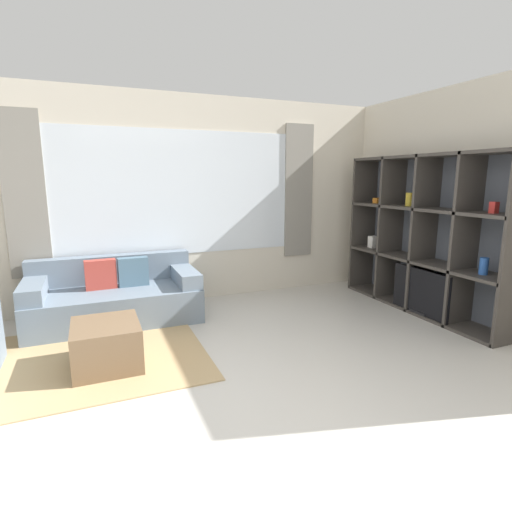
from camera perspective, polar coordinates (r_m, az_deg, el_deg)
The scene contains 7 objects.
ground_plane at distance 2.76m, azimuth 6.20°, elevation -25.60°, with size 16.00×16.00×0.00m, color beige.
wall_back at distance 5.38m, azimuth -10.99°, elevation 7.83°, with size 6.97×0.11×2.70m.
wall_right at distance 5.38m, azimuth 25.79°, elevation 6.86°, with size 0.07×4.50×2.70m, color beige.
area_rug at distance 4.12m, azimuth -26.05°, elevation -13.54°, with size 2.54×1.74×0.01m, color tan.
shelving_unit at distance 5.33m, azimuth 23.14°, elevation 2.50°, with size 0.43×2.38×1.92m.
couch_main at distance 4.96m, azimuth -19.48°, elevation -5.61°, with size 1.87×0.91×0.73m.
ottoman at distance 3.83m, azimuth -20.56°, elevation -11.83°, with size 0.56×0.63×0.40m.
Camera 1 is at (-1.09, -1.92, 1.65)m, focal length 28.00 mm.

